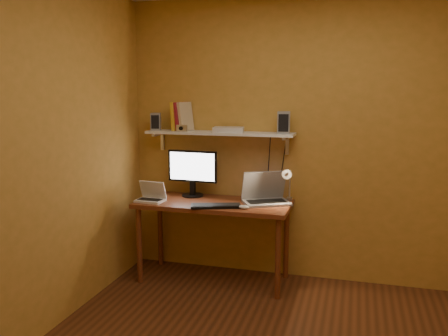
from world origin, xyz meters
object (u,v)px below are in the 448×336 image
(monitor, at_px, (192,171))
(router, at_px, (228,130))
(desk_lamp, at_px, (288,181))
(mouse, at_px, (244,207))
(shelf_camera, at_px, (182,128))
(wall_shelf, at_px, (219,133))
(speaker_left, at_px, (156,122))
(desk, at_px, (214,211))
(speaker_right, at_px, (284,122))
(laptop, at_px, (265,194))
(keyboard, at_px, (216,206))
(netbook, at_px, (151,196))

(monitor, height_order, router, router)
(desk_lamp, bearing_deg, router, 174.38)
(mouse, height_order, shelf_camera, shelf_camera)
(mouse, relative_size, desk_lamp, 0.25)
(wall_shelf, xyz_separation_m, speaker_left, (-0.64, -0.00, 0.10))
(desk, xyz_separation_m, speaker_right, (0.60, 0.18, 0.81))
(laptop, height_order, desk_lamp, desk_lamp)
(desk, height_order, monitor, monitor)
(wall_shelf, height_order, shelf_camera, shelf_camera)
(keyboard, distance_m, desk_lamp, 0.69)
(shelf_camera, bearing_deg, desk_lamp, 0.13)
(desk, height_order, wall_shelf, wall_shelf)
(netbook, relative_size, shelf_camera, 2.51)
(speaker_right, bearing_deg, desk, -169.28)
(wall_shelf, distance_m, router, 0.10)
(mouse, bearing_deg, speaker_right, 59.14)
(desk, xyz_separation_m, monitor, (-0.26, 0.17, 0.33))
(netbook, relative_size, speaker_left, 1.60)
(desk, xyz_separation_m, desk_lamp, (0.66, 0.13, 0.29))
(speaker_left, bearing_deg, desk_lamp, -18.89)
(monitor, bearing_deg, shelf_camera, -148.67)
(router, bearing_deg, monitor, -178.02)
(netbook, height_order, mouse, netbook)
(laptop, height_order, router, router)
(speaker_left, xyz_separation_m, shelf_camera, (0.29, -0.07, -0.05))
(desk, bearing_deg, desk_lamp, 10.81)
(mouse, bearing_deg, netbook, -177.77)
(desk_lamp, relative_size, speaker_right, 1.91)
(mouse, height_order, speaker_right, speaker_right)
(keyboard, height_order, shelf_camera, shelf_camera)
(monitor, distance_m, speaker_left, 0.60)
(shelf_camera, bearing_deg, monitor, 28.59)
(keyboard, relative_size, desk_lamp, 1.16)
(speaker_right, bearing_deg, mouse, -132.89)
(wall_shelf, relative_size, keyboard, 3.23)
(laptop, distance_m, router, 0.69)
(desk_lamp, bearing_deg, laptop, -172.92)
(wall_shelf, relative_size, speaker_right, 7.12)
(netbook, xyz_separation_m, speaker_right, (1.16, 0.31, 0.67))
(laptop, distance_m, speaker_right, 0.67)
(monitor, bearing_deg, desk_lamp, 0.01)
(shelf_camera, bearing_deg, router, 7.59)
(keyboard, distance_m, speaker_left, 1.07)
(keyboard, bearing_deg, wall_shelf, 82.22)
(monitor, bearing_deg, wall_shelf, 7.97)
(laptop, bearing_deg, desk, 164.41)
(keyboard, bearing_deg, laptop, 17.96)
(wall_shelf, distance_m, netbook, 0.85)
(mouse, relative_size, speaker_left, 0.56)
(desk, relative_size, speaker_right, 7.12)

